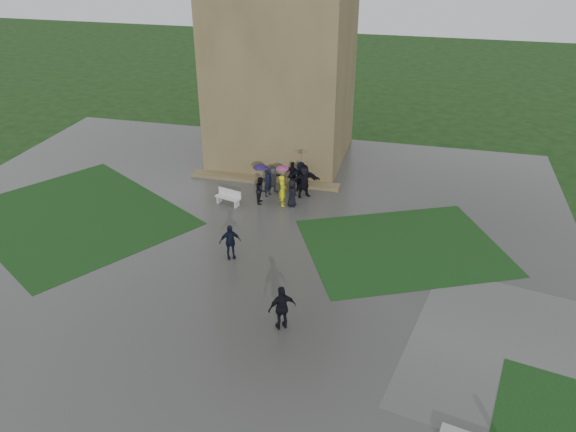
% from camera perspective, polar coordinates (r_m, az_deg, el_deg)
% --- Properties ---
extents(ground, '(120.00, 120.00, 0.00)m').
position_cam_1_polar(ground, '(24.82, -9.22, -6.52)').
color(ground, black).
extents(plaza, '(34.00, 34.00, 0.02)m').
position_cam_1_polar(plaza, '(26.35, -7.59, -4.13)').
color(plaza, '#373735').
rests_on(plaza, ground).
extents(lawn_inset_left, '(14.10, 13.46, 0.01)m').
position_cam_1_polar(lawn_inset_left, '(31.63, -20.81, -0.01)').
color(lawn_inset_left, black).
rests_on(lawn_inset_left, plaza).
extents(lawn_inset_right, '(11.12, 10.15, 0.01)m').
position_cam_1_polar(lawn_inset_right, '(27.40, 11.60, -3.09)').
color(lawn_inset_right, black).
rests_on(lawn_inset_right, plaza).
extents(tower, '(8.00, 8.00, 18.00)m').
position_cam_1_polar(tower, '(35.05, -0.58, 19.98)').
color(tower, brown).
rests_on(tower, ground).
extents(tower_plinth, '(9.00, 0.80, 0.22)m').
position_cam_1_polar(tower_plinth, '(33.45, -2.40, 3.67)').
color(tower_plinth, brown).
rests_on(tower_plinth, plaza).
extents(bench, '(1.53, 0.83, 0.85)m').
position_cam_1_polar(bench, '(30.79, -6.07, 1.93)').
color(bench, silver).
rests_on(bench, plaza).
extents(visitor_cluster, '(3.50, 3.07, 2.48)m').
position_cam_1_polar(visitor_cluster, '(31.39, 0.16, 3.86)').
color(visitor_cluster, black).
rests_on(visitor_cluster, plaza).
extents(pedestrian_mid, '(1.14, 0.99, 1.69)m').
position_cam_1_polar(pedestrian_mid, '(25.74, -5.91, -2.63)').
color(pedestrian_mid, black).
rests_on(pedestrian_mid, plaza).
extents(pedestrian_near, '(1.26, 1.14, 1.87)m').
position_cam_1_polar(pedestrian_near, '(21.40, -0.60, -9.30)').
color(pedestrian_near, black).
rests_on(pedestrian_near, plaza).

